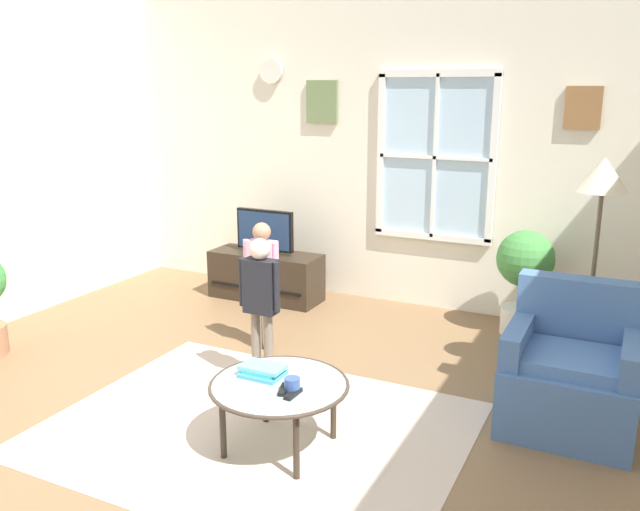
{
  "coord_description": "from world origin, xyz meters",
  "views": [
    {
      "loc": [
        2.03,
        -2.87,
        2.03
      ],
      "look_at": [
        0.17,
        0.92,
        0.94
      ],
      "focal_mm": 37.15,
      "sensor_mm": 36.0,
      "label": 1
    }
  ],
  "objects_px": {
    "remote_near_cup": "(293,394)",
    "floor_lamp": "(601,199)",
    "cup": "(292,385)",
    "person_black_shirt": "(261,295)",
    "coffee_table": "(279,387)",
    "television": "(265,231)",
    "book_stack": "(263,371)",
    "armchair": "(571,375)",
    "tv_stand": "(266,276)",
    "remote_near_books": "(284,389)",
    "person_pink_shirt": "(262,271)",
    "potted_plant_by_window": "(524,271)"
  },
  "relations": [
    {
      "from": "coffee_table",
      "to": "potted_plant_by_window",
      "type": "distance_m",
      "value": 2.65
    },
    {
      "from": "television",
      "to": "person_pink_shirt",
      "type": "xyz_separation_m",
      "value": [
        0.65,
        -1.12,
        -0.04
      ]
    },
    {
      "from": "remote_near_cup",
      "to": "floor_lamp",
      "type": "relative_size",
      "value": 0.09
    },
    {
      "from": "book_stack",
      "to": "floor_lamp",
      "type": "relative_size",
      "value": 0.16
    },
    {
      "from": "person_pink_shirt",
      "to": "remote_near_cup",
      "type": "bearing_deg",
      "value": -53.47
    },
    {
      "from": "remote_near_cup",
      "to": "person_black_shirt",
      "type": "bearing_deg",
      "value": 130.54
    },
    {
      "from": "armchair",
      "to": "cup",
      "type": "bearing_deg",
      "value": -140.92
    },
    {
      "from": "book_stack",
      "to": "remote_near_books",
      "type": "bearing_deg",
      "value": -31.03
    },
    {
      "from": "cup",
      "to": "coffee_table",
      "type": "bearing_deg",
      "value": 153.43
    },
    {
      "from": "person_pink_shirt",
      "to": "remote_near_books",
      "type": "bearing_deg",
      "value": -55.09
    },
    {
      "from": "book_stack",
      "to": "remote_near_books",
      "type": "height_order",
      "value": "book_stack"
    },
    {
      "from": "television",
      "to": "floor_lamp",
      "type": "xyz_separation_m",
      "value": [
        2.98,
        -0.81,
        0.65
      ]
    },
    {
      "from": "armchair",
      "to": "remote_near_books",
      "type": "height_order",
      "value": "armchair"
    },
    {
      "from": "armchair",
      "to": "potted_plant_by_window",
      "type": "distance_m",
      "value": 1.56
    },
    {
      "from": "television",
      "to": "book_stack",
      "type": "xyz_separation_m",
      "value": [
        1.35,
        -2.31,
        -0.25
      ]
    },
    {
      "from": "tv_stand",
      "to": "remote_near_cup",
      "type": "xyz_separation_m",
      "value": [
        1.63,
        -2.46,
        0.18
      ]
    },
    {
      "from": "person_pink_shirt",
      "to": "book_stack",
      "type": "bearing_deg",
      "value": -59.16
    },
    {
      "from": "tv_stand",
      "to": "armchair",
      "type": "relative_size",
      "value": 1.26
    },
    {
      "from": "cup",
      "to": "remote_near_books",
      "type": "relative_size",
      "value": 0.63
    },
    {
      "from": "remote_near_books",
      "to": "person_pink_shirt",
      "type": "distance_m",
      "value": 1.61
    },
    {
      "from": "person_black_shirt",
      "to": "book_stack",
      "type": "bearing_deg",
      "value": -58.43
    },
    {
      "from": "television",
      "to": "person_black_shirt",
      "type": "xyz_separation_m",
      "value": [
        0.96,
        -1.67,
        -0.03
      ]
    },
    {
      "from": "potted_plant_by_window",
      "to": "tv_stand",
      "type": "bearing_deg",
      "value": -177.17
    },
    {
      "from": "person_black_shirt",
      "to": "potted_plant_by_window",
      "type": "height_order",
      "value": "person_black_shirt"
    },
    {
      "from": "remote_near_books",
      "to": "person_black_shirt",
      "type": "relative_size",
      "value": 0.13
    },
    {
      "from": "tv_stand",
      "to": "book_stack",
      "type": "height_order",
      "value": "book_stack"
    },
    {
      "from": "remote_near_books",
      "to": "person_pink_shirt",
      "type": "bearing_deg",
      "value": 124.91
    },
    {
      "from": "book_stack",
      "to": "remote_near_books",
      "type": "relative_size",
      "value": 1.81
    },
    {
      "from": "tv_stand",
      "to": "armchair",
      "type": "height_order",
      "value": "armchair"
    },
    {
      "from": "coffee_table",
      "to": "person_black_shirt",
      "type": "height_order",
      "value": "person_black_shirt"
    },
    {
      "from": "floor_lamp",
      "to": "remote_near_books",
      "type": "bearing_deg",
      "value": -131.23
    },
    {
      "from": "person_pink_shirt",
      "to": "floor_lamp",
      "type": "xyz_separation_m",
      "value": [
        2.33,
        0.32,
        0.69
      ]
    },
    {
      "from": "remote_near_books",
      "to": "armchair",
      "type": "bearing_deg",
      "value": 38.52
    },
    {
      "from": "remote_near_cup",
      "to": "book_stack",
      "type": "bearing_deg",
      "value": 152.24
    },
    {
      "from": "armchair",
      "to": "cup",
      "type": "distance_m",
      "value": 1.73
    },
    {
      "from": "cup",
      "to": "book_stack",
      "type": "bearing_deg",
      "value": 156.77
    },
    {
      "from": "cup",
      "to": "remote_near_cup",
      "type": "height_order",
      "value": "cup"
    },
    {
      "from": "remote_near_books",
      "to": "person_black_shirt",
      "type": "bearing_deg",
      "value": 128.12
    },
    {
      "from": "book_stack",
      "to": "cup",
      "type": "xyz_separation_m",
      "value": [
        0.25,
        -0.11,
        0.01
      ]
    },
    {
      "from": "book_stack",
      "to": "floor_lamp",
      "type": "bearing_deg",
      "value": 42.64
    },
    {
      "from": "tv_stand",
      "to": "person_pink_shirt",
      "type": "bearing_deg",
      "value": -60.19
    },
    {
      "from": "tv_stand",
      "to": "coffee_table",
      "type": "bearing_deg",
      "value": -57.77
    },
    {
      "from": "tv_stand",
      "to": "person_black_shirt",
      "type": "height_order",
      "value": "person_black_shirt"
    },
    {
      "from": "book_stack",
      "to": "television",
      "type": "bearing_deg",
      "value": 120.37
    },
    {
      "from": "person_black_shirt",
      "to": "television",
      "type": "bearing_deg",
      "value": 119.9
    },
    {
      "from": "tv_stand",
      "to": "person_black_shirt",
      "type": "distance_m",
      "value": 1.98
    },
    {
      "from": "armchair",
      "to": "coffee_table",
      "type": "height_order",
      "value": "armchair"
    },
    {
      "from": "cup",
      "to": "person_black_shirt",
      "type": "height_order",
      "value": "person_black_shirt"
    },
    {
      "from": "armchair",
      "to": "potted_plant_by_window",
      "type": "height_order",
      "value": "potted_plant_by_window"
    },
    {
      "from": "armchair",
      "to": "person_pink_shirt",
      "type": "height_order",
      "value": "person_pink_shirt"
    }
  ]
}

